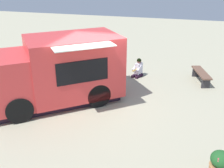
% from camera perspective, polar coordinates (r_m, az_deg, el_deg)
% --- Properties ---
extents(ground_plane, '(40.00, 40.00, 0.00)m').
position_cam_1_polar(ground_plane, '(9.50, -3.25, -4.89)').
color(ground_plane, '#A9A488').
extents(food_truck, '(4.89, 4.53, 2.44)m').
position_cam_1_polar(food_truck, '(9.56, -11.69, 2.56)').
color(food_truck, '#D83838').
rests_on(food_truck, ground_plane).
extents(person_customer, '(0.60, 0.78, 0.87)m').
position_cam_1_polar(person_customer, '(12.09, 5.83, 3.20)').
color(person_customer, black).
rests_on(person_customer, ground_plane).
extents(planter_flowering_far, '(0.47, 0.47, 0.77)m').
position_cam_1_polar(planter_flowering_far, '(6.76, 22.65, -16.21)').
color(planter_flowering_far, '#AD7949').
rests_on(planter_flowering_far, ground_plane).
extents(plaza_bench, '(0.85, 1.69, 0.48)m').
position_cam_1_polar(plaza_bench, '(12.04, 19.07, 2.03)').
color(plaza_bench, brown).
rests_on(plaza_bench, ground_plane).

